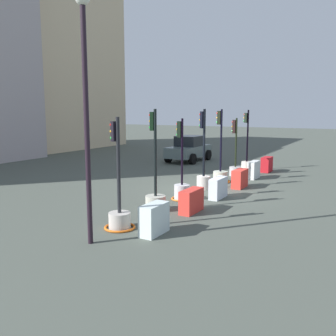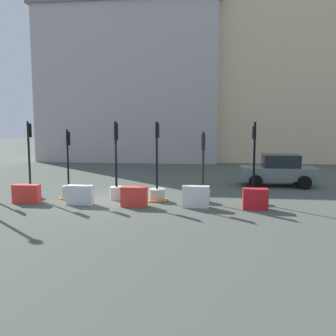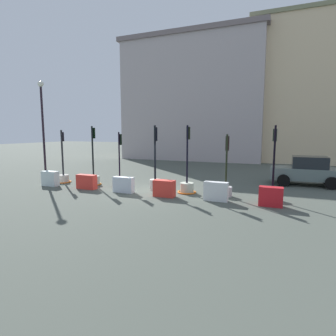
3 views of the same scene
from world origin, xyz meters
name	(u,v)px [view 2 (image 2 of 3)]	position (x,y,z in m)	size (l,w,h in m)	color
ground_plane	(114,200)	(0.00, 0.00, 0.00)	(120.00, 120.00, 0.00)	#484F46
traffic_light_1	(30,186)	(-4.01, 0.19, 0.51)	(0.93, 0.93, 3.52)	#B2B1A1
traffic_light_2	(69,188)	(-2.13, 0.13, 0.48)	(0.86, 0.86, 3.17)	silver
traffic_light_3	(116,184)	(0.09, 0.21, 0.70)	(0.60, 0.60, 3.53)	beige
traffic_light_4	(157,190)	(1.95, 0.15, 0.50)	(0.98, 0.98, 3.52)	#B0B7A3
traffic_light_5	(203,189)	(3.98, 0.11, 0.59)	(0.63, 0.63, 3.07)	#ABA7AA
traffic_light_6	(253,190)	(6.15, 0.18, 0.58)	(0.77, 0.77, 3.49)	beige
construction_barrier_1	(27,194)	(-3.59, -1.00, 0.40)	(1.15, 0.42, 0.80)	red
construction_barrier_2	(80,195)	(-1.19, -1.02, 0.41)	(1.12, 0.37, 0.82)	silver
construction_barrier_3	(134,197)	(1.18, -1.10, 0.41)	(1.06, 0.45, 0.82)	red
construction_barrier_4	(196,197)	(3.73, -0.98, 0.45)	(1.11, 0.36, 0.89)	silver
construction_barrier_5	(255,199)	(6.12, -1.01, 0.42)	(0.99, 0.45, 0.84)	red
car_grey_saloon	(278,170)	(7.94, 4.84, 0.86)	(4.00, 2.08, 1.74)	slate
building_main_facade	(134,85)	(-3.21, 19.69, 6.92)	(16.36, 9.76, 13.80)	#AFA4A4
building_corner_block	(274,79)	(9.71, 19.69, 7.36)	(13.47, 7.33, 14.69)	beige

